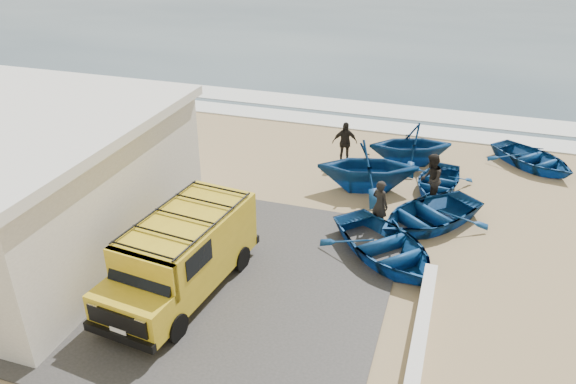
# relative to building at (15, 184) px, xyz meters

# --- Properties ---
(ground) EXTENTS (160.00, 160.00, 0.00)m
(ground) POSITION_rel_building_xyz_m (7.50, 2.00, -2.16)
(ground) COLOR tan
(slab) EXTENTS (12.00, 10.00, 0.05)m
(slab) POSITION_rel_building_xyz_m (5.50, -0.00, -2.14)
(slab) COLOR #413E3B
(slab) RESTS_ON ground
(surf_line) EXTENTS (180.00, 1.60, 0.06)m
(surf_line) POSITION_rel_building_xyz_m (7.50, 14.00, -2.13)
(surf_line) COLOR white
(surf_line) RESTS_ON ground
(surf_wash) EXTENTS (180.00, 2.20, 0.04)m
(surf_wash) POSITION_rel_building_xyz_m (7.50, 16.50, -2.14)
(surf_wash) COLOR white
(surf_wash) RESTS_ON ground
(building) EXTENTS (8.40, 9.40, 4.30)m
(building) POSITION_rel_building_xyz_m (0.00, 0.00, 0.00)
(building) COLOR silver
(building) RESTS_ON ground
(parapet) EXTENTS (0.35, 6.00, 0.55)m
(parapet) POSITION_rel_building_xyz_m (12.50, -1.00, -1.89)
(parapet) COLOR silver
(parapet) RESTS_ON ground
(van) EXTENTS (2.67, 5.51, 2.28)m
(van) POSITION_rel_building_xyz_m (5.92, -0.58, -0.94)
(van) COLOR gold
(van) RESTS_ON ground
(boat_near_left) EXTENTS (5.19, 5.18, 0.89)m
(boat_near_left) POSITION_rel_building_xyz_m (11.05, 2.70, -1.72)
(boat_near_left) COLOR navy
(boat_near_left) RESTS_ON ground
(boat_near_right) EXTENTS (4.90, 5.04, 0.85)m
(boat_near_right) POSITION_rel_building_xyz_m (12.10, 5.16, -1.74)
(boat_near_right) COLOR navy
(boat_near_right) RESTS_ON ground
(boat_mid_left) EXTENTS (4.49, 4.12, 2.00)m
(boat_mid_left) POSITION_rel_building_xyz_m (9.64, 7.12, -1.17)
(boat_mid_left) COLOR navy
(boat_mid_left) RESTS_ON ground
(boat_mid_right) EXTENTS (2.80, 3.56, 0.67)m
(boat_mid_right) POSITION_rel_building_xyz_m (12.19, 8.02, -1.83)
(boat_mid_right) COLOR navy
(boat_mid_right) RESTS_ON ground
(boat_far_left) EXTENTS (4.24, 3.96, 1.81)m
(boat_far_left) POSITION_rel_building_xyz_m (10.87, 10.02, -1.26)
(boat_far_left) COLOR navy
(boat_far_left) RESTS_ON ground
(boat_far_right) EXTENTS (4.51, 4.44, 0.77)m
(boat_far_right) POSITION_rel_building_xyz_m (15.78, 11.32, -1.78)
(boat_far_right) COLOR navy
(boat_far_right) RESTS_ON ground
(fisherman_front) EXTENTS (0.77, 0.70, 1.76)m
(fisherman_front) POSITION_rel_building_xyz_m (10.54, 4.48, -1.28)
(fisherman_front) COLOR black
(fisherman_front) RESTS_ON ground
(fisherman_middle) EXTENTS (0.76, 0.96, 1.93)m
(fisherman_middle) POSITION_rel_building_xyz_m (11.98, 6.77, -1.20)
(fisherman_middle) COLOR black
(fisherman_middle) RESTS_ON ground
(fisherman_back) EXTENTS (1.14, 0.78, 1.79)m
(fisherman_back) POSITION_rel_building_xyz_m (8.23, 9.37, -1.27)
(fisherman_back) COLOR black
(fisherman_back) RESTS_ON ground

